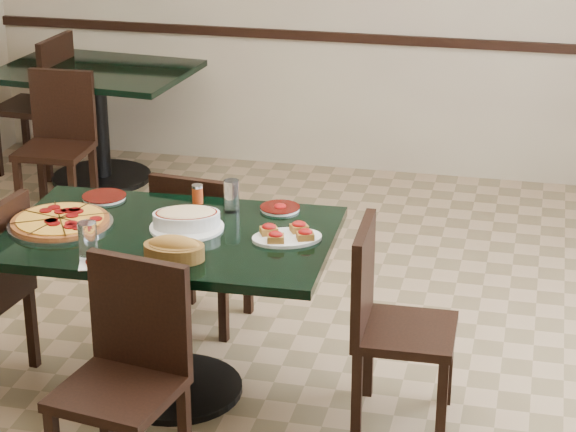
% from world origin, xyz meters
% --- Properties ---
extents(floor, '(5.50, 5.50, 0.00)m').
position_xyz_m(floor, '(0.00, 0.00, 0.00)').
color(floor, '#896D4F').
rests_on(floor, ground).
extents(room_shell, '(5.50, 5.50, 5.50)m').
position_xyz_m(room_shell, '(1.02, 1.73, 1.17)').
color(room_shell, silver).
rests_on(room_shell, floor).
extents(main_table, '(1.36, 0.90, 0.75)m').
position_xyz_m(main_table, '(-0.26, -0.32, 0.57)').
color(main_table, black).
rests_on(main_table, floor).
extents(back_table, '(1.27, 0.97, 0.75)m').
position_xyz_m(back_table, '(-1.60, 2.16, 0.52)').
color(back_table, black).
rests_on(back_table, floor).
extents(chair_far, '(0.42, 0.42, 0.80)m').
position_xyz_m(chair_far, '(-0.33, 0.28, 0.44)').
color(chair_far, black).
rests_on(chair_far, floor).
extents(chair_near, '(0.47, 0.47, 0.88)m').
position_xyz_m(chair_near, '(-0.21, -0.97, 0.49)').
color(chair_near, black).
rests_on(chair_near, floor).
extents(chair_right, '(0.41, 0.41, 0.85)m').
position_xyz_m(chair_right, '(0.65, -0.33, 0.47)').
color(chair_right, black).
rests_on(chair_right, floor).
extents(back_chair_near, '(0.41, 0.41, 0.86)m').
position_xyz_m(back_chair_near, '(-1.62, 1.59, 0.48)').
color(back_chair_near, black).
rests_on(back_chair_near, floor).
extents(back_chair_left, '(0.46, 0.46, 0.92)m').
position_xyz_m(back_chair_left, '(-2.00, 2.24, 0.52)').
color(back_chair_left, black).
rests_on(back_chair_left, floor).
extents(pepperoni_pizza, '(0.44, 0.44, 0.04)m').
position_xyz_m(pepperoni_pizza, '(-0.73, -0.36, 0.77)').
color(pepperoni_pizza, '#B2B3B9').
rests_on(pepperoni_pizza, main_table).
extents(lasagna_casserole, '(0.32, 0.31, 0.09)m').
position_xyz_m(lasagna_casserole, '(-0.20, -0.27, 0.80)').
color(lasagna_casserole, silver).
rests_on(lasagna_casserole, main_table).
extents(bread_basket, '(0.25, 0.18, 0.10)m').
position_xyz_m(bread_basket, '(-0.15, -0.57, 0.79)').
color(bread_basket, brown).
rests_on(bread_basket, main_table).
extents(bruschetta_platter, '(0.34, 0.30, 0.05)m').
position_xyz_m(bruschetta_platter, '(0.23, -0.29, 0.77)').
color(bruschetta_platter, silver).
rests_on(bruschetta_platter, main_table).
extents(side_plate_near, '(0.17, 0.17, 0.02)m').
position_xyz_m(side_plate_near, '(-0.39, -0.68, 0.76)').
color(side_plate_near, silver).
rests_on(side_plate_near, main_table).
extents(side_plate_far_r, '(0.17, 0.17, 0.03)m').
position_xyz_m(side_plate_far_r, '(0.13, 0.03, 0.76)').
color(side_plate_far_r, silver).
rests_on(side_plate_far_r, main_table).
extents(side_plate_far_l, '(0.20, 0.20, 0.02)m').
position_xyz_m(side_plate_far_l, '(-0.67, -0.02, 0.76)').
color(side_plate_far_l, silver).
rests_on(side_plate_far_l, main_table).
extents(napkin_setting, '(0.18, 0.18, 0.01)m').
position_xyz_m(napkin_setting, '(-0.43, -0.68, 0.75)').
color(napkin_setting, white).
rests_on(napkin_setting, main_table).
extents(water_glass_a, '(0.07, 0.07, 0.14)m').
position_xyz_m(water_glass_a, '(-0.07, -0.04, 0.82)').
color(water_glass_a, white).
rests_on(water_glass_a, main_table).
extents(water_glass_b, '(0.07, 0.07, 0.16)m').
position_xyz_m(water_glass_b, '(-0.47, -0.66, 0.83)').
color(water_glass_b, white).
rests_on(water_glass_b, main_table).
extents(pepper_shaker, '(0.05, 0.05, 0.09)m').
position_xyz_m(pepper_shaker, '(-0.24, 0.02, 0.79)').
color(pepper_shaker, '#B53213').
rests_on(pepper_shaker, main_table).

